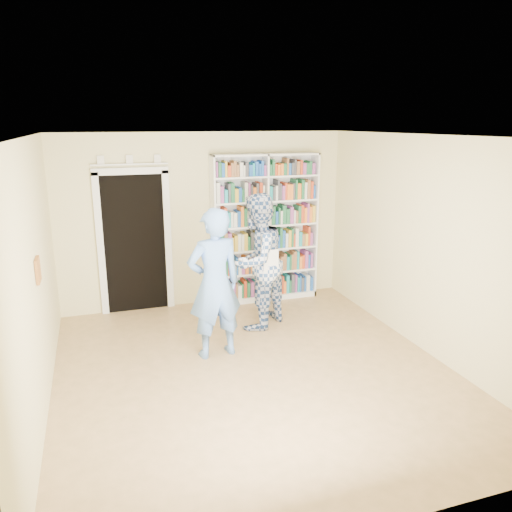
{
  "coord_description": "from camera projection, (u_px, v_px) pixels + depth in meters",
  "views": [
    {
      "loc": [
        -1.64,
        -5.05,
        2.85
      ],
      "look_at": [
        0.31,
        0.9,
        1.15
      ],
      "focal_mm": 35.0,
      "sensor_mm": 36.0,
      "label": 1
    }
  ],
  "objects": [
    {
      "name": "floor",
      "position": [
        254.0,
        371.0,
        5.87
      ],
      "size": [
        5.0,
        5.0,
        0.0
      ],
      "primitive_type": "plane",
      "color": "olive",
      "rests_on": "ground"
    },
    {
      "name": "wall_left",
      "position": [
        34.0,
        281.0,
        4.84
      ],
      "size": [
        0.0,
        5.0,
        5.0
      ],
      "primitive_type": "plane",
      "rotation": [
        1.57,
        0.0,
        1.57
      ],
      "color": "beige",
      "rests_on": "floor"
    },
    {
      "name": "paper_sheet",
      "position": [
        271.0,
        261.0,
        6.72
      ],
      "size": [
        0.22,
        0.03,
        0.3
      ],
      "primitive_type": "cube",
      "rotation": [
        0.0,
        0.0,
        0.09
      ],
      "color": "white",
      "rests_on": "man_plaid"
    },
    {
      "name": "man_blue",
      "position": [
        215.0,
        284.0,
        6.06
      ],
      "size": [
        0.74,
        0.55,
        1.88
      ],
      "primitive_type": "imported",
      "rotation": [
        0.0,
        0.0,
        3.29
      ],
      "color": "#608ED6",
      "rests_on": "floor"
    },
    {
      "name": "wall_art",
      "position": [
        38.0,
        270.0,
        5.02
      ],
      "size": [
        0.03,
        0.25,
        0.25
      ],
      "primitive_type": "cube",
      "color": "brown",
      "rests_on": "wall_left"
    },
    {
      "name": "bookshelf",
      "position": [
        265.0,
        228.0,
        7.99
      ],
      "size": [
        1.72,
        0.32,
        2.37
      ],
      "rotation": [
        0.0,
        0.0,
        0.15
      ],
      "color": "white",
      "rests_on": "floor"
    },
    {
      "name": "wall_right",
      "position": [
        426.0,
        246.0,
        6.2
      ],
      "size": [
        0.0,
        5.0,
        5.0
      ],
      "primitive_type": "plane",
      "rotation": [
        1.57,
        0.0,
        -1.57
      ],
      "color": "beige",
      "rests_on": "floor"
    },
    {
      "name": "ceiling",
      "position": [
        254.0,
        136.0,
        5.17
      ],
      "size": [
        5.0,
        5.0,
        0.0
      ],
      "primitive_type": "plane",
      "rotation": [
        3.14,
        0.0,
        0.0
      ],
      "color": "white",
      "rests_on": "wall_back"
    },
    {
      "name": "wall_back",
      "position": [
        205.0,
        220.0,
        7.81
      ],
      "size": [
        4.5,
        0.0,
        4.5
      ],
      "primitive_type": "plane",
      "rotation": [
        1.57,
        0.0,
        0.0
      ],
      "color": "beige",
      "rests_on": "floor"
    },
    {
      "name": "man_plaid",
      "position": [
        257.0,
        262.0,
        6.95
      ],
      "size": [
        1.18,
        1.14,
        1.91
      ],
      "primitive_type": "imported",
      "rotation": [
        0.0,
        0.0,
        3.8
      ],
      "color": "navy",
      "rests_on": "floor"
    },
    {
      "name": "doorway",
      "position": [
        134.0,
        236.0,
        7.51
      ],
      "size": [
        1.1,
        0.08,
        2.43
      ],
      "color": "black",
      "rests_on": "floor"
    }
  ]
}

